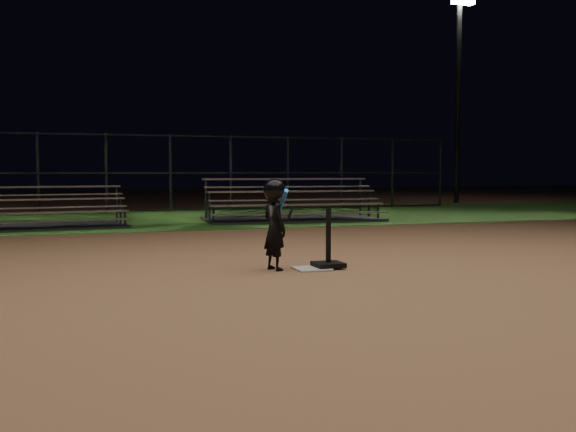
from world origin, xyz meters
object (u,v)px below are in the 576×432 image
object	(u,v)px
batting_tee	(328,256)
child_batter	(275,222)
bleacher_right	(292,212)
home_plate	(312,269)
bleacher_left	(37,220)
light_pole_right	(459,82)

from	to	relation	value
batting_tee	child_batter	xyz separation A→B (m)	(-0.73, 0.09, 0.47)
batting_tee	bleacher_right	world-z (taller)	bleacher_right
child_batter	bleacher_right	size ratio (longest dim) A/B	0.26
child_batter	batting_tee	bearing A→B (deg)	-117.34
home_plate	batting_tee	xyz separation A→B (m)	(0.25, 0.03, 0.16)
bleacher_right	home_plate	bearing A→B (deg)	-104.25
batting_tee	child_batter	world-z (taller)	child_batter
bleacher_right	bleacher_left	bearing A→B (deg)	-173.94
home_plate	child_batter	xyz separation A→B (m)	(-0.48, 0.12, 0.63)
batting_tee	light_pole_right	distance (m)	19.58
batting_tee	light_pole_right	bearing A→B (deg)	51.76
bleacher_right	light_pole_right	world-z (taller)	light_pole_right
bleacher_right	light_pole_right	distance (m)	12.63
child_batter	bleacher_left	bearing A→B (deg)	3.10
child_batter	bleacher_left	size ratio (longest dim) A/B	0.30
home_plate	bleacher_left	size ratio (longest dim) A/B	0.11
home_plate	bleacher_right	size ratio (longest dim) A/B	0.10
home_plate	bleacher_left	bearing A→B (deg)	116.06
home_plate	bleacher_right	distance (m)	8.47
child_batter	bleacher_right	world-z (taller)	child_batter
child_batter	bleacher_left	world-z (taller)	child_batter
batting_tee	light_pole_right	size ratio (longest dim) A/B	0.10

